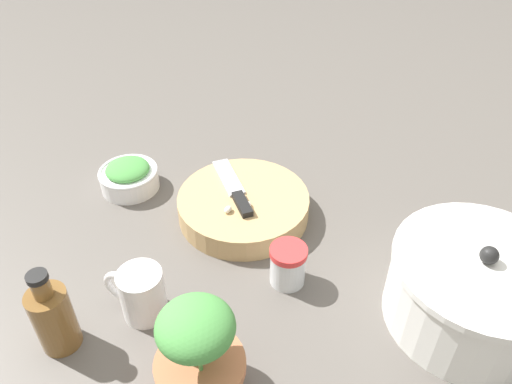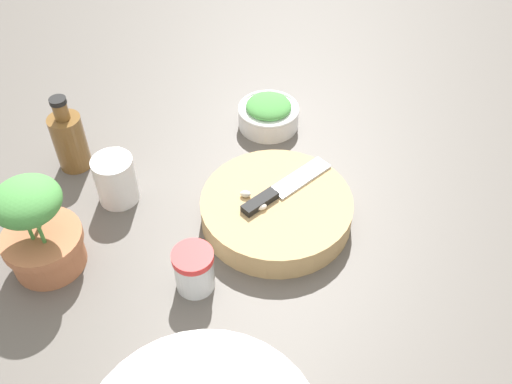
{
  "view_description": "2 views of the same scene",
  "coord_description": "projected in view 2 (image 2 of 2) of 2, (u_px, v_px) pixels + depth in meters",
  "views": [
    {
      "loc": [
        0.16,
        0.71,
        0.68
      ],
      "look_at": [
        -0.02,
        -0.01,
        0.09
      ],
      "focal_mm": 35.0,
      "sensor_mm": 36.0,
      "label": 1
    },
    {
      "loc": [
        -0.54,
        0.39,
        0.76
      ],
      "look_at": [
        0.02,
        -0.02,
        0.06
      ],
      "focal_mm": 40.0,
      "sensor_mm": 36.0,
      "label": 2
    }
  ],
  "objects": [
    {
      "name": "chef_knife",
      "position": [
        282.0,
        189.0,
        1.0
      ],
      "size": [
        0.05,
        0.2,
        0.01
      ],
      "rotation": [
        0.0,
        0.0,
        3.24
      ],
      "color": "black",
      "rests_on": "cutting_board"
    },
    {
      "name": "oil_bottle",
      "position": [
        69.0,
        140.0,
        1.08
      ],
      "size": [
        0.06,
        0.06,
        0.16
      ],
      "color": "brown",
      "rests_on": "ground_plane"
    },
    {
      "name": "spice_jar",
      "position": [
        194.0,
        270.0,
        0.89
      ],
      "size": [
        0.07,
        0.07,
        0.08
      ],
      "color": "silver",
      "rests_on": "ground_plane"
    },
    {
      "name": "cutting_board",
      "position": [
        276.0,
        210.0,
        1.0
      ],
      "size": [
        0.27,
        0.27,
        0.05
      ],
      "color": "tan",
      "rests_on": "ground_plane"
    },
    {
      "name": "potted_herb",
      "position": [
        39.0,
        232.0,
        0.9
      ],
      "size": [
        0.13,
        0.13,
        0.18
      ],
      "color": "#B26B47",
      "rests_on": "ground_plane"
    },
    {
      "name": "coffee_mug",
      "position": [
        116.0,
        178.0,
        1.03
      ],
      "size": [
        0.1,
        0.08,
        0.09
      ],
      "color": "white",
      "rests_on": "ground_plane"
    },
    {
      "name": "herb_bowl",
      "position": [
        268.0,
        114.0,
        1.19
      ],
      "size": [
        0.13,
        0.13,
        0.06
      ],
      "color": "white",
      "rests_on": "ground_plane"
    },
    {
      "name": "garlic_cloves",
      "position": [
        254.0,
        202.0,
        0.97
      ],
      "size": [
        0.06,
        0.03,
        0.01
      ],
      "color": "white",
      "rests_on": "cutting_board"
    },
    {
      "name": "ground_plane",
      "position": [
        252.0,
        228.0,
        1.01
      ],
      "size": [
        5.0,
        5.0,
        0.0
      ],
      "primitive_type": "plane",
      "color": "#56514C"
    }
  ]
}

